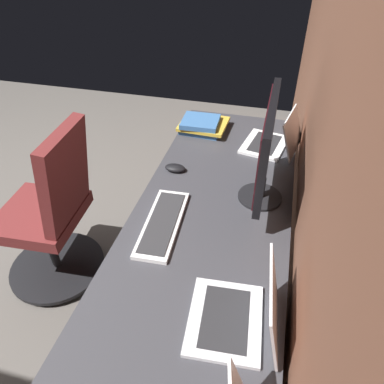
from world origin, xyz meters
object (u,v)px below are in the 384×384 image
object	(u,v)px
monitor_primary	(266,148)
office_chair	(53,217)
laptop_center	(244,314)
mouse_spare	(175,168)
drawer_pedestal	(195,345)
keyboard_main	(163,223)
laptop_leftmost	(275,140)
book_stack_near	(202,125)

from	to	relation	value
monitor_primary	office_chair	distance (m)	1.20
laptop_center	mouse_spare	world-z (taller)	laptop_center
drawer_pedestal	keyboard_main	world-z (taller)	keyboard_main
laptop_leftmost	keyboard_main	distance (m)	0.85
drawer_pedestal	laptop_center	distance (m)	0.48
keyboard_main	office_chair	world-z (taller)	office_chair
monitor_primary	book_stack_near	distance (m)	0.72
keyboard_main	book_stack_near	size ratio (longest dim) A/B	1.52
drawer_pedestal	office_chair	world-z (taller)	office_chair
laptop_leftmost	laptop_center	size ratio (longest dim) A/B	1.08
office_chair	mouse_spare	bearing A→B (deg)	108.50
mouse_spare	office_chair	size ratio (longest dim) A/B	0.11
keyboard_main	book_stack_near	world-z (taller)	book_stack_near
drawer_pedestal	book_stack_near	size ratio (longest dim) A/B	2.48
keyboard_main	office_chair	bearing A→B (deg)	-104.68
laptop_center	mouse_spare	bearing A→B (deg)	-149.72
laptop_leftmost	keyboard_main	bearing A→B (deg)	-28.62
laptop_center	mouse_spare	xyz separation A→B (m)	(-0.77, -0.45, -0.04)
drawer_pedestal	monitor_primary	bearing A→B (deg)	163.78
drawer_pedestal	keyboard_main	xyz separation A→B (m)	(-0.28, -0.21, 0.39)
laptop_center	drawer_pedestal	bearing A→B (deg)	-118.87
laptop_center	book_stack_near	xyz separation A→B (m)	(-1.22, -0.42, -0.02)
office_chair	monitor_primary	bearing A→B (deg)	95.34
book_stack_near	laptop_center	bearing A→B (deg)	18.84
keyboard_main	drawer_pedestal	bearing A→B (deg)	37.19
monitor_primary	laptop_leftmost	bearing A→B (deg)	175.66
laptop_leftmost	keyboard_main	size ratio (longest dim) A/B	0.78
monitor_primary	keyboard_main	world-z (taller)	monitor_primary
keyboard_main	book_stack_near	xyz separation A→B (m)	(-0.84, -0.03, 0.03)
drawer_pedestal	office_chair	bearing A→B (deg)	-116.82
office_chair	keyboard_main	bearing A→B (deg)	75.32
mouse_spare	office_chair	bearing A→B (deg)	-71.50
laptop_leftmost	office_chair	xyz separation A→B (m)	(0.56, -1.11, -0.32)
laptop_center	office_chair	bearing A→B (deg)	-117.16
monitor_primary	book_stack_near	world-z (taller)	monitor_primary
book_stack_near	office_chair	distance (m)	0.99
laptop_leftmost	laptop_center	distance (m)	1.12
monitor_primary	laptop_center	xyz separation A→B (m)	(0.66, 0.02, -0.21)
drawer_pedestal	mouse_spare	world-z (taller)	mouse_spare
monitor_primary	book_stack_near	bearing A→B (deg)	-144.44
mouse_spare	office_chair	xyz separation A→B (m)	(0.21, -0.64, -0.29)
monitor_primary	office_chair	xyz separation A→B (m)	(0.10, -1.07, -0.54)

